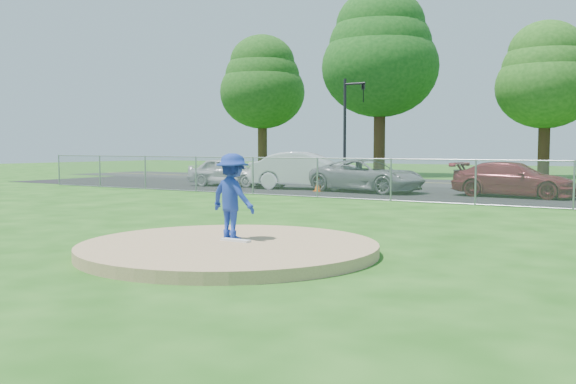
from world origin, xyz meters
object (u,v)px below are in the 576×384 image
object	(u,v)px
parked_car_gray	(367,176)
parked_car_silver	(229,172)
tree_center	(546,75)
traffic_cone	(318,183)
pitcher	(233,196)
tree_left	(380,53)
traffic_signal_left	(349,120)
parked_car_darkred	(514,179)
tree_far_left	(262,82)
parked_car_white	(307,170)

from	to	relation	value
parked_car_gray	parked_car_silver	bearing A→B (deg)	96.30
tree_center	traffic_cone	xyz separation A→B (m)	(-5.59, -19.11, -6.11)
tree_center	pitcher	size ratio (longest dim) A/B	6.13
tree_left	tree_center	world-z (taller)	tree_left
traffic_signal_left	traffic_cone	world-z (taller)	traffic_signal_left
traffic_signal_left	parked_car_gray	world-z (taller)	traffic_signal_left
tree_left	parked_car_darkred	world-z (taller)	tree_left
tree_left	traffic_cone	distance (m)	18.47
parked_car_silver	parked_car_darkred	distance (m)	13.40
tree_far_left	traffic_signal_left	world-z (taller)	tree_far_left
traffic_cone	parked_car_darkred	size ratio (longest dim) A/B	0.15
tree_left	parked_car_darkred	distance (m)	20.63
tree_center	parked_car_silver	bearing A→B (deg)	-121.51
traffic_cone	parked_car_gray	xyz separation A→B (m)	(1.94, 0.80, 0.34)
traffic_signal_left	traffic_cone	xyz separation A→B (m)	(2.17, -7.11, -3.00)
traffic_signal_left	parked_car_silver	distance (m)	7.53
pitcher	tree_center	bearing A→B (deg)	-78.28
parked_car_white	pitcher	bearing A→B (deg)	-168.68
traffic_cone	parked_car_silver	distance (m)	5.64
parked_car_silver	parked_car_white	size ratio (longest dim) A/B	0.80
pitcher	parked_car_gray	bearing A→B (deg)	-63.43
tree_far_left	parked_car_darkred	size ratio (longest dim) A/B	2.32
tree_left	parked_car_gray	xyz separation A→B (m)	(6.34, -15.31, -7.54)
tree_far_left	traffic_signal_left	size ratio (longest dim) A/B	1.92
tree_left	parked_car_white	bearing A→B (deg)	-77.99
tree_left	traffic_cone	size ratio (longest dim) A/B	17.85
traffic_cone	parked_car_darkred	world-z (taller)	parked_car_darkred
tree_center	traffic_cone	bearing A→B (deg)	-106.31
tree_far_left	parked_car_gray	xyz separation A→B (m)	(17.34, -17.31, -6.36)
tree_left	tree_center	xyz separation A→B (m)	(10.00, 3.00, -1.77)
tree_left	traffic_signal_left	size ratio (longest dim) A/B	2.24
traffic_cone	parked_car_gray	world-z (taller)	parked_car_gray
tree_center	parked_car_darkred	xyz separation A→B (m)	(2.25, -17.78, -5.79)
tree_left	parked_car_gray	bearing A→B (deg)	-67.49
pitcher	parked_car_silver	bearing A→B (deg)	-41.86
tree_far_left	parked_car_darkred	world-z (taller)	tree_far_left
parked_car_darkred	tree_center	bearing A→B (deg)	10.20
tree_left	parked_car_silver	world-z (taller)	tree_left
parked_car_white	parked_car_gray	bearing A→B (deg)	-109.44
tree_far_left	parked_car_gray	distance (m)	25.31
parked_car_silver	parked_car_darkred	size ratio (longest dim) A/B	0.88
pitcher	parked_car_white	xyz separation A→B (m)	(-7.58, 15.54, -0.15)
traffic_signal_left	traffic_cone	distance (m)	8.02
traffic_cone	parked_car_white	size ratio (longest dim) A/B	0.14
pitcher	parked_car_darkred	bearing A→B (deg)	-84.93
tree_far_left	tree_left	bearing A→B (deg)	-10.30
tree_far_left	pitcher	bearing A→B (deg)	-56.25
tree_center	parked_car_darkred	world-z (taller)	tree_center
tree_far_left	parked_car_white	size ratio (longest dim) A/B	2.09
traffic_signal_left	tree_left	bearing A→B (deg)	103.96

